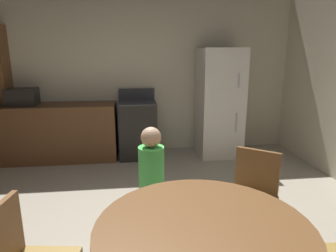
{
  "coord_description": "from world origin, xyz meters",
  "views": [
    {
      "loc": [
        -0.1,
        -2.03,
        1.68
      ],
      "look_at": [
        0.28,
        1.13,
        0.88
      ],
      "focal_mm": 31.16,
      "sensor_mm": 36.0,
      "label": 1
    }
  ],
  "objects": [
    {
      "name": "dining_table",
      "position": [
        0.26,
        -0.65,
        0.6
      ],
      "size": [
        1.21,
        1.21,
        0.76
      ],
      "color": "brown",
      "rests_on": "ground"
    },
    {
      "name": "oven_range",
      "position": [
        -0.04,
        2.64,
        0.47
      ],
      "size": [
        0.6,
        0.6,
        1.1
      ],
      "color": "black",
      "rests_on": "ground"
    },
    {
      "name": "person_child",
      "position": [
        0.03,
        0.28,
        0.58
      ],
      "size": [
        0.27,
        0.27,
        1.09
      ],
      "rotation": [
        0.0,
        0.0,
        4.95
      ],
      "color": "#665B51",
      "rests_on": "ground"
    },
    {
      "name": "chair_northeast",
      "position": [
        0.89,
        0.15,
        0.5
      ],
      "size": [
        0.56,
        0.56,
        0.87
      ],
      "rotation": [
        0.0,
        0.0,
        4.05
      ],
      "color": "brown",
      "rests_on": "ground"
    },
    {
      "name": "refrigerator",
      "position": [
        1.31,
        2.59,
        0.88
      ],
      "size": [
        0.68,
        0.68,
        1.76
      ],
      "color": "silver",
      "rests_on": "ground"
    },
    {
      "name": "wall_back",
      "position": [
        0.0,
        3.04,
        1.35
      ],
      "size": [
        5.53,
        0.12,
        2.7
      ],
      "primitive_type": "cube",
      "color": "beige",
      "rests_on": "ground"
    },
    {
      "name": "microwave",
      "position": [
        -1.8,
        2.64,
        1.03
      ],
      "size": [
        0.44,
        0.32,
        0.26
      ],
      "primitive_type": "cube",
      "color": "black",
      "rests_on": "kitchen_counter"
    },
    {
      "name": "kitchen_counter",
      "position": [
        -1.43,
        2.64,
        0.45
      ],
      "size": [
        2.08,
        0.6,
        0.9
      ],
      "primitive_type": "cube",
      "color": "brown",
      "rests_on": "ground"
    }
  ]
}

